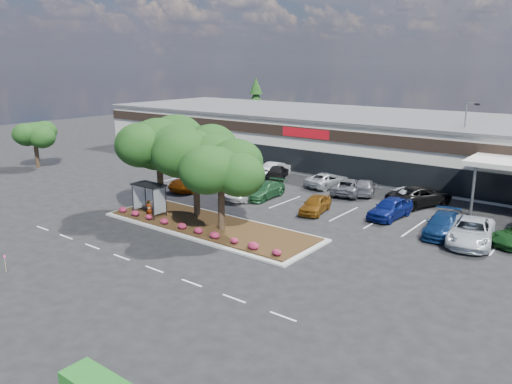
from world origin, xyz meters
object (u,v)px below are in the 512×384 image
Objects in this scene: light_pole at (463,152)px; car_0 at (194,181)px; survey_stake at (5,261)px; car_1 at (193,179)px.

light_pole reaches higher than car_0.
car_1 is (-6.44, 22.45, 0.02)m from survey_stake.
survey_stake is 0.19× the size of car_0.
car_1 is at bearing 106.02° from survey_stake.
survey_stake is 0.26× the size of car_1.
light_pole is 7.84× the size of survey_stake.
car_0 is 1.37× the size of car_1.
car_0 is at bearing -24.39° from car_1.
light_pole reaches higher than survey_stake.
light_pole is 40.82m from survey_stake.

